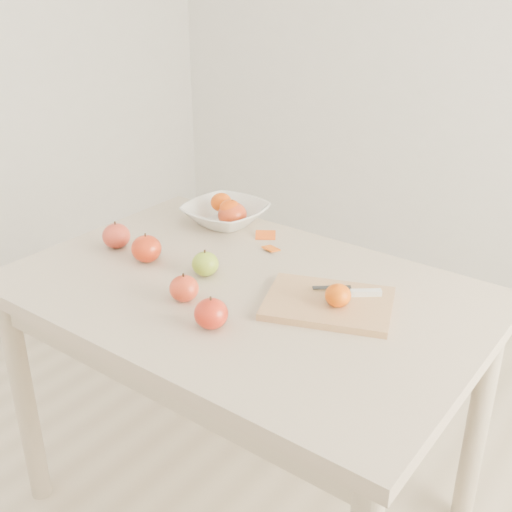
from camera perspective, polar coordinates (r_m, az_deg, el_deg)
The scene contains 16 objects.
ground at distance 2.09m, azimuth -0.88°, elevation -21.26°, with size 3.50×3.50×0.00m, color #C6B293.
table at distance 1.68m, azimuth -1.03°, elevation -5.80°, with size 1.20×0.80×0.75m.
cutting_board at distance 1.55m, azimuth 6.45°, elevation -4.20°, with size 0.30×0.22×0.02m, color tan.
board_tangerine at distance 1.51m, azimuth 7.30°, elevation -3.49°, with size 0.06×0.06×0.05m, color #CE4607.
fruit_bowl at distance 2.01m, azimuth -2.72°, elevation 3.73°, with size 0.25×0.25×0.06m, color white.
bowl_tangerine_near at distance 2.02m, azimuth -3.11°, elevation 4.81°, with size 0.07×0.07×0.06m, color #DD4C07.
bowl_tangerine_far at distance 1.97m, azimuth -2.34°, elevation 4.25°, with size 0.06×0.06×0.06m, color #CE4307.
orange_peel_a at distance 1.92m, azimuth 0.85°, elevation 1.75°, with size 0.06×0.04×0.00m, color #D94D0F.
orange_peel_b at distance 1.83m, azimuth 1.34°, elevation 0.60°, with size 0.04×0.04×0.00m, color #C7520E.
paring_knife at distance 1.58m, azimuth 9.24°, elevation -3.16°, with size 0.16×0.09×0.01m.
apple_green at distance 1.68m, azimuth -4.53°, elevation -0.70°, with size 0.07×0.07×0.06m, color #669716.
apple_red_b at distance 1.88m, azimuth -12.32°, elevation 1.76°, with size 0.08×0.08×0.07m, color #A41F1D.
apple_red_a at distance 1.98m, azimuth -2.11°, elevation 3.67°, with size 0.09×0.09×0.08m, color #A00D19.
apple_red_c at distance 1.57m, azimuth -6.41°, elevation -2.88°, with size 0.07×0.07×0.07m, color #A5090C.
apple_red_e at distance 1.45m, azimuth -4.01°, elevation -5.13°, with size 0.08×0.08×0.07m, color #A0030B.
apple_red_d at distance 1.78m, azimuth -9.72°, elevation 0.65°, with size 0.08×0.08×0.07m, color #A70E11.
Camera 1 is at (0.88, -1.13, 1.52)m, focal length 45.00 mm.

